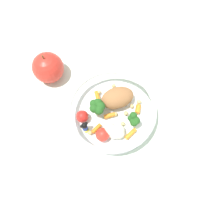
% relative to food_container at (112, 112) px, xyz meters
% --- Properties ---
extents(ground_plane, '(2.40, 2.40, 0.00)m').
position_rel_food_container_xyz_m(ground_plane, '(-0.01, -0.00, -0.03)').
color(ground_plane, silver).
extents(food_container, '(0.21, 0.21, 0.06)m').
position_rel_food_container_xyz_m(food_container, '(0.00, 0.00, 0.00)').
color(food_container, white).
rests_on(food_container, ground_plane).
extents(loose_apple, '(0.08, 0.08, 0.09)m').
position_rel_food_container_xyz_m(loose_apple, '(0.06, -0.19, 0.01)').
color(loose_apple, red).
rests_on(loose_apple, ground_plane).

